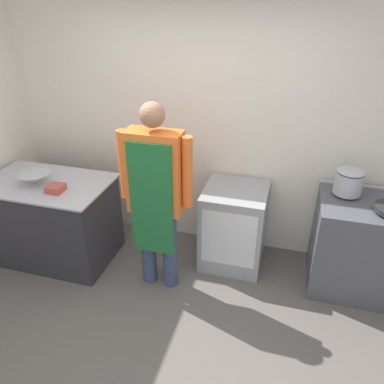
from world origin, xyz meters
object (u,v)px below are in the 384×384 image
Objects in this scene: plastic_tub at (56,188)px; stock_pot at (349,181)px; mixing_bowl at (35,179)px; person_cook at (156,190)px; stove at (358,246)px; fridge_unit at (234,226)px.

plastic_tub is 0.60× the size of stock_pot.
person_cook is at bearing -2.77° from mixing_bowl.
fridge_unit is at bearing 177.24° from stove.
person_cook is (-1.81, -0.49, 0.58)m from stove.
person_cook reaches higher than plastic_tub.
stove is 2.90m from plastic_tub.
mixing_bowl is 0.29m from plastic_tub.
plastic_tub is (-1.01, -0.02, -0.12)m from person_cook.
plastic_tub is at bearing -166.60° from stock_pot.
person_cook is at bearing -159.55° from stock_pot.
person_cook reaches higher than stove.
mixing_bowl is 1.22× the size of stock_pot.
mixing_bowl is 2.03× the size of plastic_tub.
person_cook is 1.29m from mixing_bowl.
person_cook is at bearing -138.97° from fridge_unit.
mixing_bowl reaches higher than stove.
stock_pot is (1.00, 0.06, 0.63)m from fridge_unit.
plastic_tub is (-1.63, -0.56, 0.49)m from fridge_unit.
fridge_unit is 1.03m from person_cook.
stock_pot reaches higher than plastic_tub.
fridge_unit is at bearing 19.06° from plastic_tub.
stove is 1.96m from person_cook.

